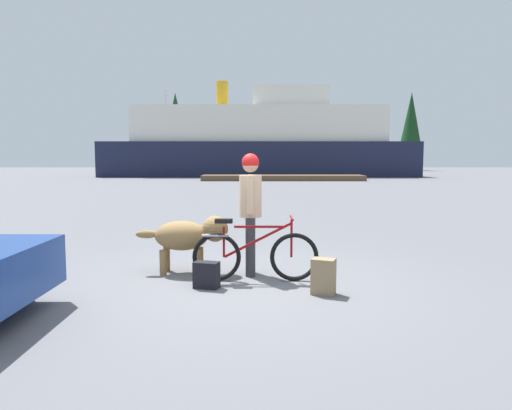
{
  "coord_description": "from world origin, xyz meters",
  "views": [
    {
      "loc": [
        0.26,
        -6.26,
        1.69
      ],
      "look_at": [
        0.26,
        2.1,
        0.86
      ],
      "focal_mm": 33.48,
      "sensor_mm": 36.0,
      "label": 1
    }
  ],
  "objects_px": {
    "backpack": "(324,276)",
    "person_cyclist": "(251,202)",
    "sailboat_moored": "(167,169)",
    "dog": "(189,236)",
    "handbag_pannier": "(207,275)",
    "bicycle": "(255,255)",
    "ferry_boat": "(261,143)"
  },
  "relations": [
    {
      "from": "backpack",
      "to": "person_cyclist",
      "type": "bearing_deg",
      "value": 132.41
    },
    {
      "from": "backpack",
      "to": "sailboat_moored",
      "type": "height_order",
      "value": "sailboat_moored"
    },
    {
      "from": "dog",
      "to": "handbag_pannier",
      "type": "distance_m",
      "value": 0.97
    },
    {
      "from": "bicycle",
      "to": "sailboat_moored",
      "type": "relative_size",
      "value": 0.2
    },
    {
      "from": "person_cyclist",
      "to": "sailboat_moored",
      "type": "bearing_deg",
      "value": 102.04
    },
    {
      "from": "bicycle",
      "to": "handbag_pannier",
      "type": "xyz_separation_m",
      "value": [
        -0.62,
        -0.35,
        -0.2
      ]
    },
    {
      "from": "bicycle",
      "to": "person_cyclist",
      "type": "height_order",
      "value": "person_cyclist"
    },
    {
      "from": "bicycle",
      "to": "ferry_boat",
      "type": "bearing_deg",
      "value": 89.37
    },
    {
      "from": "person_cyclist",
      "to": "ferry_boat",
      "type": "relative_size",
      "value": 0.06
    },
    {
      "from": "handbag_pannier",
      "to": "dog",
      "type": "bearing_deg",
      "value": 112.96
    },
    {
      "from": "dog",
      "to": "ferry_boat",
      "type": "bearing_deg",
      "value": 87.91
    },
    {
      "from": "backpack",
      "to": "sailboat_moored",
      "type": "bearing_deg",
      "value": 102.89
    },
    {
      "from": "ferry_boat",
      "to": "sailboat_moored",
      "type": "xyz_separation_m",
      "value": [
        -9.87,
        5.92,
        -2.56
      ]
    },
    {
      "from": "person_cyclist",
      "to": "backpack",
      "type": "relative_size",
      "value": 3.92
    },
    {
      "from": "bicycle",
      "to": "backpack",
      "type": "relative_size",
      "value": 3.88
    },
    {
      "from": "person_cyclist",
      "to": "dog",
      "type": "xyz_separation_m",
      "value": [
        -0.91,
        0.1,
        -0.5
      ]
    },
    {
      "from": "dog",
      "to": "ferry_boat",
      "type": "relative_size",
      "value": 0.05
    },
    {
      "from": "bicycle",
      "to": "ferry_boat",
      "type": "height_order",
      "value": "ferry_boat"
    },
    {
      "from": "handbag_pannier",
      "to": "backpack",
      "type": "bearing_deg",
      "value": -10.77
    },
    {
      "from": "person_cyclist",
      "to": "backpack",
      "type": "bearing_deg",
      "value": -47.59
    },
    {
      "from": "person_cyclist",
      "to": "sailboat_moored",
      "type": "relative_size",
      "value": 0.2
    },
    {
      "from": "bicycle",
      "to": "ferry_boat",
      "type": "xyz_separation_m",
      "value": [
        0.42,
        38.48,
        2.7
      ]
    },
    {
      "from": "dog",
      "to": "handbag_pannier",
      "type": "relative_size",
      "value": 3.92
    },
    {
      "from": "person_cyclist",
      "to": "backpack",
      "type": "height_order",
      "value": "person_cyclist"
    },
    {
      "from": "ferry_boat",
      "to": "dog",
      "type": "bearing_deg",
      "value": -92.09
    },
    {
      "from": "person_cyclist",
      "to": "dog",
      "type": "distance_m",
      "value": 1.04
    },
    {
      "from": "backpack",
      "to": "ferry_boat",
      "type": "xyz_separation_m",
      "value": [
        -0.44,
        39.11,
        2.84
      ]
    },
    {
      "from": "backpack",
      "to": "handbag_pannier",
      "type": "distance_m",
      "value": 1.51
    },
    {
      "from": "bicycle",
      "to": "person_cyclist",
      "type": "distance_m",
      "value": 0.79
    },
    {
      "from": "person_cyclist",
      "to": "dog",
      "type": "height_order",
      "value": "person_cyclist"
    },
    {
      "from": "dog",
      "to": "sailboat_moored",
      "type": "bearing_deg",
      "value": 100.93
    },
    {
      "from": "bicycle",
      "to": "backpack",
      "type": "bearing_deg",
      "value": -36.44
    }
  ]
}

